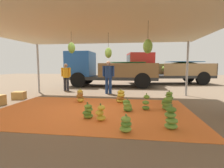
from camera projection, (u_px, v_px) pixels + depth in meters
ground_plane at (107, 95)px, 8.48m from camera, size 40.00×40.00×0.00m
tarp_orange at (92, 110)px, 5.53m from camera, size 6.26×4.01×0.01m
tent_canopy at (91, 29)px, 5.17m from camera, size 8.00×7.00×2.64m
banana_bunch_0 at (127, 106)px, 5.39m from camera, size 0.41×0.40×0.42m
banana_bunch_1 at (169, 98)px, 6.40m from camera, size 0.42×0.43×0.53m
banana_bunch_3 at (80, 96)px, 6.73m from camera, size 0.37×0.40×0.53m
banana_bunch_4 at (126, 125)px, 3.70m from camera, size 0.37×0.37×0.41m
banana_bunch_5 at (88, 112)px, 4.70m from camera, size 0.35×0.34×0.44m
banana_bunch_6 at (167, 104)px, 5.56m from camera, size 0.43×0.40×0.47m
banana_bunch_7 at (146, 103)px, 5.54m from camera, size 0.33×0.34×0.55m
banana_bunch_8 at (171, 119)px, 3.89m from camera, size 0.41×0.42×0.57m
banana_bunch_9 at (101, 113)px, 4.49m from camera, size 0.31×0.30×0.46m
banana_bunch_10 at (121, 97)px, 6.63m from camera, size 0.48×0.48×0.54m
cargo_truck_main at (107, 69)px, 11.97m from camera, size 6.16×2.35×2.40m
cargo_truck_far at (165, 69)px, 13.59m from camera, size 6.78×3.49×2.40m
worker_0 at (66, 75)px, 9.78m from camera, size 0.57×0.35×1.56m
worker_1 at (108, 75)px, 8.77m from camera, size 0.62×0.38×1.68m
crate_1 at (19, 95)px, 7.41m from camera, size 0.55×0.50×0.32m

